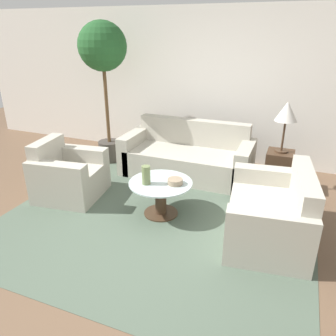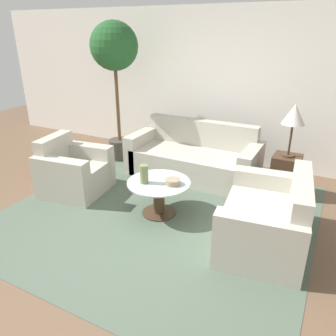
{
  "view_description": "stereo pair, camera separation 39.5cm",
  "coord_description": "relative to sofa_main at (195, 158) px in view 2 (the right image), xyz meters",
  "views": [
    {
      "loc": [
        1.43,
        -2.8,
        2.23
      ],
      "look_at": [
        -0.03,
        0.85,
        0.55
      ],
      "focal_mm": 35.0,
      "sensor_mm": 36.0,
      "label": 1
    },
    {
      "loc": [
        1.79,
        -2.64,
        2.23
      ],
      "look_at": [
        -0.03,
        0.85,
        0.55
      ],
      "focal_mm": 35.0,
      "sensor_mm": 36.0,
      "label": 2
    }
  ],
  "objects": [
    {
      "name": "rug",
      "position": [
        0.1,
        -1.37,
        -0.28
      ],
      "size": [
        3.77,
        3.57,
        0.01
      ],
      "color": "#4C5B4C",
      "rests_on": "ground_plane"
    },
    {
      "name": "wall_back",
      "position": [
        0.13,
        0.9,
        1.02
      ],
      "size": [
        10.0,
        0.06,
        2.6
      ],
      "color": "white",
      "rests_on": "ground_plane"
    },
    {
      "name": "side_table",
      "position": [
        1.43,
        -0.04,
        0.01
      ],
      "size": [
        0.38,
        0.38,
        0.59
      ],
      "color": "#422D1E",
      "rests_on": "ground_plane"
    },
    {
      "name": "bowl",
      "position": [
        0.28,
        -1.35,
        0.21
      ],
      "size": [
        0.19,
        0.19,
        0.07
      ],
      "color": "gray",
      "rests_on": "coffee_table"
    },
    {
      "name": "table_lamp",
      "position": [
        1.43,
        -0.04,
        0.88
      ],
      "size": [
        0.31,
        0.31,
        0.73
      ],
      "color": "#422D1E",
      "rests_on": "side_table"
    },
    {
      "name": "armchair",
      "position": [
        -1.35,
        -1.38,
        0.01
      ],
      "size": [
        0.93,
        0.95,
        0.82
      ],
      "rotation": [
        0.0,
        0.0,
        1.7
      ],
      "color": "#B2AD9E",
      "rests_on": "ground_plane"
    },
    {
      "name": "vase",
      "position": [
        -0.05,
        -1.48,
        0.29
      ],
      "size": [
        0.11,
        0.11,
        0.24
      ],
      "color": "#6B7A4C",
      "rests_on": "coffee_table"
    },
    {
      "name": "potted_plant",
      "position": [
        -1.51,
        0.05,
        1.5
      ],
      "size": [
        0.79,
        0.79,
        2.37
      ],
      "color": "#3D3833",
      "rests_on": "ground_plane"
    },
    {
      "name": "ground_plane",
      "position": [
        0.13,
        -1.97,
        -0.28
      ],
      "size": [
        14.0,
        14.0,
        0.0
      ],
      "primitive_type": "plane",
      "color": "brown"
    },
    {
      "name": "sofa_main",
      "position": [
        0.0,
        0.0,
        0.0
      ],
      "size": [
        2.07,
        0.9,
        0.85
      ],
      "color": "#B2AD9E",
      "rests_on": "ground_plane"
    },
    {
      "name": "coffee_table",
      "position": [
        0.1,
        -1.37,
        0.01
      ],
      "size": [
        0.8,
        0.8,
        0.46
      ],
      "color": "#422D1E",
      "rests_on": "ground_plane"
    },
    {
      "name": "loveseat",
      "position": [
        1.49,
        -1.37,
        0.0
      ],
      "size": [
        1.01,
        1.41,
        0.83
      ],
      "rotation": [
        0.0,
        0.0,
        -1.45
      ],
      "color": "#B2AD9E",
      "rests_on": "ground_plane"
    }
  ]
}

